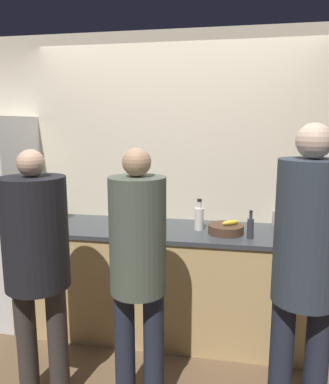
# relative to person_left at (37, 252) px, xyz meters

# --- Properties ---
(ground_plane) EXTENTS (14.00, 14.00, 0.00)m
(ground_plane) POSITION_rel_person_left_xyz_m (0.68, 0.56, -1.02)
(ground_plane) COLOR brown
(wall_back) EXTENTS (5.20, 0.06, 2.60)m
(wall_back) POSITION_rel_person_left_xyz_m (0.68, 1.29, 0.28)
(wall_back) COLOR beige
(wall_back) RESTS_ON ground_plane
(counter) EXTENTS (2.47, 0.71, 0.95)m
(counter) POSITION_rel_person_left_xyz_m (0.68, 0.95, -0.55)
(counter) COLOR tan
(counter) RESTS_ON ground_plane
(person_left) EXTENTS (0.40, 0.40, 1.66)m
(person_left) POSITION_rel_person_left_xyz_m (0.00, 0.00, 0.00)
(person_left) COLOR #38332D
(person_left) RESTS_ON ground_plane
(person_center) EXTENTS (0.34, 0.34, 1.68)m
(person_center) POSITION_rel_person_left_xyz_m (0.65, 0.03, -0.03)
(person_center) COLOR #232838
(person_center) RESTS_ON ground_plane
(person_right) EXTENTS (0.34, 0.34, 1.82)m
(person_right) POSITION_rel_person_left_xyz_m (1.59, -0.06, 0.06)
(person_right) COLOR #232838
(person_right) RESTS_ON ground_plane
(fruit_bowl) EXTENTS (0.28, 0.28, 0.11)m
(fruit_bowl) POSITION_rel_person_left_xyz_m (1.15, 0.88, -0.04)
(fruit_bowl) COLOR #4C3323
(fruit_bowl) RESTS_ON counter
(utensil_crock) EXTENTS (0.11, 0.11, 0.24)m
(utensil_crock) POSITION_rel_person_left_xyz_m (1.59, 1.20, -0.01)
(utensil_crock) COLOR #ADA393
(utensil_crock) RESTS_ON counter
(bottle_dark) EXTENTS (0.05, 0.05, 0.22)m
(bottle_dark) POSITION_rel_person_left_xyz_m (1.33, 0.78, 0.01)
(bottle_dark) COLOR #333338
(bottle_dark) RESTS_ON counter
(bottle_clear) EXTENTS (0.08, 0.08, 0.26)m
(bottle_clear) POSITION_rel_person_left_xyz_m (0.93, 0.95, 0.03)
(bottle_clear) COLOR silver
(bottle_clear) RESTS_ON counter
(cup_yellow) EXTENTS (0.09, 0.09, 0.08)m
(cup_yellow) POSITION_rel_person_left_xyz_m (0.17, 1.14, -0.04)
(cup_yellow) COLOR gold
(cup_yellow) RESTS_ON counter
(potted_plant) EXTENTS (0.14, 0.14, 0.22)m
(potted_plant) POSITION_rel_person_left_xyz_m (-0.37, 1.08, 0.04)
(potted_plant) COLOR #9E6042
(potted_plant) RESTS_ON counter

